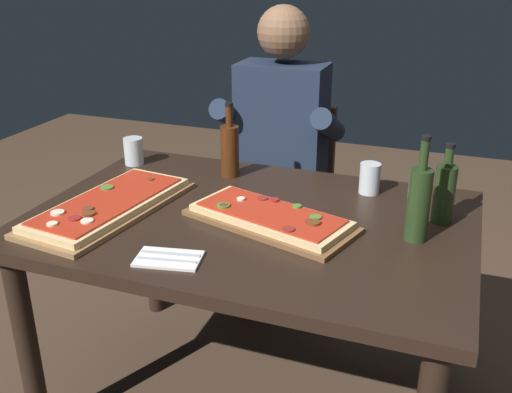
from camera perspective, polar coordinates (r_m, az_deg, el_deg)
name	(u,v)px	position (r m, az deg, el deg)	size (l,w,h in m)	color
dining_table	(251,243)	(1.92, -0.52, -4.54)	(1.40, 0.96, 0.74)	black
pizza_rectangular_front	(270,218)	(1.82, 1.41, -2.10)	(0.58, 0.38, 0.05)	brown
pizza_rectangular_left	(109,205)	(1.97, -14.18, -0.85)	(0.35, 0.64, 0.05)	olive
wine_bottle_dark	(230,149)	(2.19, -2.58, 4.65)	(0.07, 0.07, 0.28)	#47230F
oil_bottle_amber	(419,202)	(1.75, 15.59, -0.54)	(0.07, 0.07, 0.32)	#233819
vinegar_bottle_green	(444,192)	(1.89, 17.91, 0.42)	(0.07, 0.07, 0.26)	#233819
tumbler_near_camera	(134,153)	(2.38, -11.85, 4.21)	(0.08, 0.08, 0.11)	silver
tumbler_far_side	(370,180)	(2.08, 11.03, 1.60)	(0.07, 0.07, 0.11)	silver
napkin_cutlery_set	(169,259)	(1.64, -8.53, -6.01)	(0.20, 0.14, 0.01)	white
diner_chair	(286,190)	(2.77, 2.90, 0.69)	(0.44, 0.44, 0.87)	#3D2B1E
seated_diner	(278,145)	(2.57, 2.20, 5.03)	(0.53, 0.41, 1.33)	#23232D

